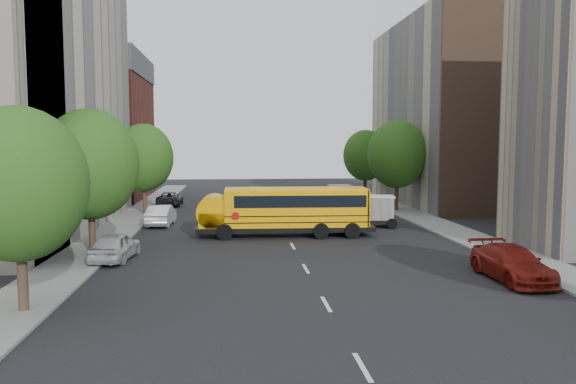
{
  "coord_description": "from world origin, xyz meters",
  "views": [
    {
      "loc": [
        -3.46,
        -34.53,
        6.1
      ],
      "look_at": [
        0.11,
        2.0,
        2.86
      ],
      "focal_mm": 35.0,
      "sensor_mm": 36.0,
      "label": 1
    }
  ],
  "objects": [
    {
      "name": "street_tree_5",
      "position": [
        11.0,
        26.0,
        4.7
      ],
      "size": [
        4.86,
        4.86,
        7.51
      ],
      "color": "#38281C",
      "rests_on": "ground"
    },
    {
      "name": "street_tree_1",
      "position": [
        -11.0,
        -4.0,
        4.95
      ],
      "size": [
        5.12,
        5.12,
        7.9
      ],
      "color": "#38281C",
      "rests_on": "ground"
    },
    {
      "name": "parked_car_5",
      "position": [
        8.8,
        25.27,
        0.71
      ],
      "size": [
        1.52,
        4.32,
        1.42
      ],
      "primitive_type": "imported",
      "rotation": [
        0.0,
        0.0,
        0.0
      ],
      "color": "#A9A9A4",
      "rests_on": "ground"
    },
    {
      "name": "school_bus",
      "position": [
        -0.21,
        1.61,
        1.81
      ],
      "size": [
        11.56,
        3.13,
        3.24
      ],
      "rotation": [
        0.0,
        0.0,
        -0.03
      ],
      "color": "black",
      "rests_on": "ground"
    },
    {
      "name": "street_tree_0",
      "position": [
        -11.0,
        -14.0,
        4.64
      ],
      "size": [
        4.8,
        4.8,
        7.41
      ],
      "color": "#38281C",
      "rests_on": "ground"
    },
    {
      "name": "sidewalk_left",
      "position": [
        -11.5,
        5.0,
        0.06
      ],
      "size": [
        3.0,
        80.0,
        0.12
      ],
      "primitive_type": "cube",
      "color": "slate",
      "rests_on": "ground"
    },
    {
      "name": "street_tree_2",
      "position": [
        -11.0,
        14.0,
        4.83
      ],
      "size": [
        4.99,
        4.99,
        7.71
      ],
      "color": "#38281C",
      "rests_on": "ground"
    },
    {
      "name": "parked_car_3",
      "position": [
        8.84,
        -11.07,
        0.75
      ],
      "size": [
        2.21,
        5.23,
        1.51
      ],
      "primitive_type": "imported",
      "rotation": [
        0.0,
        0.0,
        0.02
      ],
      "color": "maroon",
      "rests_on": "ground"
    },
    {
      "name": "sidewalk_right",
      "position": [
        11.5,
        5.0,
        0.06
      ],
      "size": [
        3.0,
        80.0,
        0.12
      ],
      "primitive_type": "cube",
      "color": "slate",
      "rests_on": "ground"
    },
    {
      "name": "street_tree_4",
      "position": [
        11.0,
        14.0,
        5.08
      ],
      "size": [
        5.25,
        5.25,
        8.1
      ],
      "color": "#38281C",
      "rests_on": "ground"
    },
    {
      "name": "lane_markings",
      "position": [
        0.0,
        10.0,
        0.01
      ],
      "size": [
        0.15,
        64.0,
        0.01
      ],
      "primitive_type": "cube",
      "color": "silver",
      "rests_on": "ground"
    },
    {
      "name": "parked_car_1",
      "position": [
        -8.8,
        7.34,
        0.76
      ],
      "size": [
        1.81,
        4.7,
        1.53
      ],
      "primitive_type": "imported",
      "rotation": [
        0.0,
        0.0,
        3.1
      ],
      "color": "silver",
      "rests_on": "ground"
    },
    {
      "name": "building_right_far",
      "position": [
        18.0,
        20.0,
        9.0
      ],
      "size": [
        10.0,
        22.0,
        18.0
      ],
      "primitive_type": "cube",
      "color": "tan",
      "rests_on": "ground"
    },
    {
      "name": "parked_car_2",
      "position": [
        -9.6,
        20.45,
        0.68
      ],
      "size": [
        2.26,
        4.89,
        1.36
      ],
      "primitive_type": "imported",
      "rotation": [
        0.0,
        0.0,
        3.14
      ],
      "color": "black",
      "rests_on": "ground"
    },
    {
      "name": "building_right_sidewall",
      "position": [
        18.0,
        9.0,
        9.0
      ],
      "size": [
        10.1,
        0.3,
        18.0
      ],
      "primitive_type": "cube",
      "color": "brown",
      "rests_on": "ground"
    },
    {
      "name": "building_left_redbrick",
      "position": [
        -18.0,
        28.0,
        6.5
      ],
      "size": [
        10.0,
        15.0,
        13.0
      ],
      "primitive_type": "cube",
      "color": "maroon",
      "rests_on": "ground"
    },
    {
      "name": "ground",
      "position": [
        0.0,
        0.0,
        0.0
      ],
      "size": [
        120.0,
        120.0,
        0.0
      ],
      "primitive_type": "plane",
      "color": "black",
      "rests_on": "ground"
    },
    {
      "name": "safari_truck",
      "position": [
        5.53,
        5.19,
        1.2
      ],
      "size": [
        5.53,
        2.7,
        2.27
      ],
      "rotation": [
        0.0,
        0.0,
        -0.15
      ],
      "color": "black",
      "rests_on": "ground"
    },
    {
      "name": "parked_car_0",
      "position": [
        -9.6,
        -5.08,
        0.75
      ],
      "size": [
        2.2,
        4.55,
        1.5
      ],
      "primitive_type": "imported",
      "rotation": [
        0.0,
        0.0,
        3.04
      ],
      "color": "#B8BAC0",
      "rests_on": "ground"
    },
    {
      "name": "building_left_cream",
      "position": [
        -18.0,
        6.0,
        10.0
      ],
      "size": [
        10.0,
        26.0,
        20.0
      ],
      "primitive_type": "cube",
      "color": "beige",
      "rests_on": "ground"
    }
  ]
}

